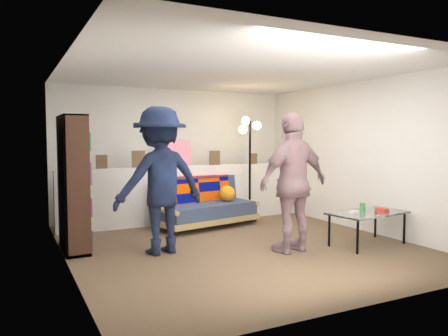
% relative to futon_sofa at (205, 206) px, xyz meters
% --- Properties ---
extents(ground, '(5.00, 5.00, 0.00)m').
position_rel_futon_sofa_xyz_m(ground, '(-0.12, -1.35, -0.34)').
color(ground, brown).
rests_on(ground, ground).
extents(room_shell, '(4.60, 5.05, 2.45)m').
position_rel_futon_sofa_xyz_m(room_shell, '(-0.12, -0.88, 1.33)').
color(room_shell, silver).
rests_on(room_shell, ground).
extents(half_wall_ledge, '(4.45, 0.15, 1.00)m').
position_rel_futon_sofa_xyz_m(half_wall_ledge, '(-0.12, 0.45, 0.16)').
color(half_wall_ledge, silver).
rests_on(half_wall_ledge, ground).
extents(ledge_decor, '(2.97, 0.02, 0.45)m').
position_rel_futon_sofa_xyz_m(ledge_decor, '(-0.35, 0.43, 0.83)').
color(ledge_decor, brown).
rests_on(ledge_decor, half_wall_ledge).
extents(futon_sofa, '(1.84, 1.13, 0.74)m').
position_rel_futon_sofa_xyz_m(futon_sofa, '(0.00, 0.00, 0.00)').
color(futon_sofa, tan).
rests_on(futon_sofa, ground).
extents(bookshelf, '(0.30, 0.89, 1.79)m').
position_rel_futon_sofa_xyz_m(bookshelf, '(-2.20, -0.65, 0.49)').
color(bookshelf, '#331B11').
rests_on(bookshelf, ground).
extents(coffee_table, '(1.17, 0.74, 0.57)m').
position_rel_futon_sofa_xyz_m(coffee_table, '(1.50, -2.19, 0.09)').
color(coffee_table, black).
rests_on(coffee_table, ground).
extents(floor_lamp, '(0.44, 0.36, 1.87)m').
position_rel_futon_sofa_xyz_m(floor_lamp, '(0.91, 0.11, 0.98)').
color(floor_lamp, black).
rests_on(floor_lamp, ground).
extents(person_left, '(1.31, 0.86, 1.89)m').
position_rel_futon_sofa_xyz_m(person_left, '(-1.22, -1.30, 0.60)').
color(person_left, black).
rests_on(person_left, ground).
extents(person_right, '(1.11, 0.57, 1.82)m').
position_rel_futon_sofa_xyz_m(person_right, '(0.36, -2.02, 0.57)').
color(person_right, '#C47F8B').
rests_on(person_right, ground).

